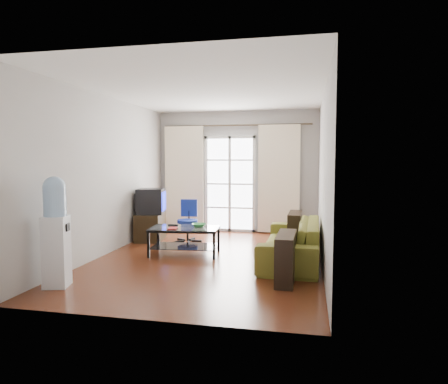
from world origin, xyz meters
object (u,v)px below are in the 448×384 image
(tv_stand, at_px, (150,227))
(task_chair, at_px, (188,230))
(water_cooler, at_px, (56,229))
(crt_tv, at_px, (150,201))
(sofa, at_px, (291,241))
(coffee_table, at_px, (185,237))

(tv_stand, height_order, task_chair, task_chair)
(task_chair, height_order, water_cooler, water_cooler)
(crt_tv, relative_size, task_chair, 0.77)
(sofa, distance_m, coffee_table, 1.80)
(coffee_table, bearing_deg, sofa, -1.53)
(tv_stand, xyz_separation_m, water_cooler, (-0.01, -3.05, 0.47))
(crt_tv, distance_m, water_cooler, 3.05)
(coffee_table, bearing_deg, water_cooler, -118.03)
(task_chair, relative_size, water_cooler, 0.59)
(sofa, distance_m, crt_tv, 3.09)
(tv_stand, bearing_deg, task_chair, -9.39)
(sofa, relative_size, task_chair, 2.68)
(water_cooler, bearing_deg, crt_tv, 75.09)
(coffee_table, relative_size, crt_tv, 1.90)
(tv_stand, bearing_deg, water_cooler, -98.37)
(sofa, distance_m, tv_stand, 3.05)
(sofa, height_order, crt_tv, crt_tv)
(task_chair, bearing_deg, water_cooler, -111.44)
(task_chair, distance_m, water_cooler, 3.17)
(crt_tv, xyz_separation_m, water_cooler, (-0.01, -3.05, -0.05))
(coffee_table, xyz_separation_m, task_chair, (-0.26, 1.03, -0.06))
(sofa, xyz_separation_m, coffee_table, (-1.80, 0.05, -0.02))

